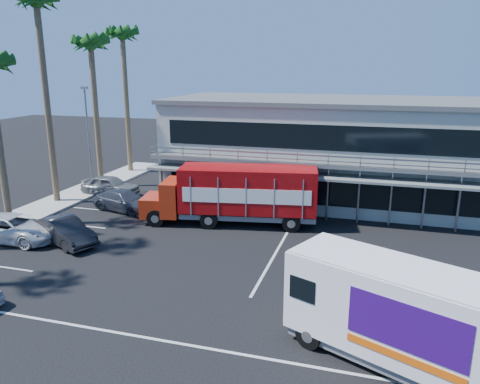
# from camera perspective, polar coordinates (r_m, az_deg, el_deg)

# --- Properties ---
(ground) EXTENTS (120.00, 120.00, 0.00)m
(ground) POSITION_cam_1_polar(r_m,az_deg,el_deg) (22.68, -2.35, -9.82)
(ground) COLOR black
(ground) RESTS_ON ground
(building) EXTENTS (22.40, 12.00, 7.30)m
(building) POSITION_cam_1_polar(r_m,az_deg,el_deg) (35.08, 10.17, 5.22)
(building) COLOR #999F92
(building) RESTS_ON ground
(curb_strip) EXTENTS (3.00, 32.00, 0.16)m
(curb_strip) POSITION_cam_1_polar(r_m,az_deg,el_deg) (34.74, -23.09, -1.94)
(curb_strip) COLOR #A5A399
(curb_strip) RESTS_ON ground
(palm_d) EXTENTS (2.80, 2.80, 14.75)m
(palm_d) POSITION_cam_1_polar(r_m,az_deg,el_deg) (35.24, -23.46, 19.25)
(palm_d) COLOR brown
(palm_d) RESTS_ON ground
(palm_e) EXTENTS (2.80, 2.80, 12.25)m
(palm_e) POSITION_cam_1_polar(r_m,az_deg,el_deg) (38.86, -17.70, 15.96)
(palm_e) COLOR brown
(palm_e) RESTS_ON ground
(palm_f) EXTENTS (2.80, 2.80, 13.25)m
(palm_f) POSITION_cam_1_polar(r_m,az_deg,el_deg) (43.79, -14.10, 17.22)
(palm_f) COLOR brown
(palm_f) RESTS_ON ground
(light_pole_far) EXTENTS (0.50, 0.25, 8.09)m
(light_pole_far) POSITION_cam_1_polar(r_m,az_deg,el_deg) (37.26, -18.01, 6.61)
(light_pole_far) COLOR gray
(light_pole_far) RESTS_ON ground
(red_truck) EXTENTS (11.01, 4.27, 3.62)m
(red_truck) POSITION_cam_1_polar(r_m,az_deg,el_deg) (28.74, -0.47, -0.13)
(red_truck) COLOR #AD260D
(red_truck) RESTS_ON ground
(white_van) EXTENTS (7.44, 5.09, 3.45)m
(white_van) POSITION_cam_1_polar(r_m,az_deg,el_deg) (16.42, 18.34, -13.79)
(white_van) COLOR white
(white_van) RESTS_ON ground
(parked_car_b) EXTENTS (4.67, 3.27, 1.46)m
(parked_car_b) POSITION_cam_1_polar(r_m,az_deg,el_deg) (27.67, -20.57, -4.48)
(parked_car_b) COLOR black
(parked_car_b) RESTS_ON ground
(parked_car_c) EXTENTS (5.41, 2.60, 1.49)m
(parked_car_c) POSITION_cam_1_polar(r_m,az_deg,el_deg) (29.24, -25.77, -3.97)
(parked_car_c) COLOR silver
(parked_car_c) RESTS_ON ground
(parked_car_d) EXTENTS (5.09, 3.02, 1.38)m
(parked_car_d) POSITION_cam_1_polar(r_m,az_deg,el_deg) (32.74, -13.95, -1.04)
(parked_car_d) COLOR #303540
(parked_car_d) RESTS_ON ground
(parked_car_e) EXTENTS (4.52, 1.92, 1.52)m
(parked_car_e) POSITION_cam_1_polar(r_m,az_deg,el_deg) (36.87, -15.52, 0.78)
(parked_car_e) COLOR slate
(parked_car_e) RESTS_ON ground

